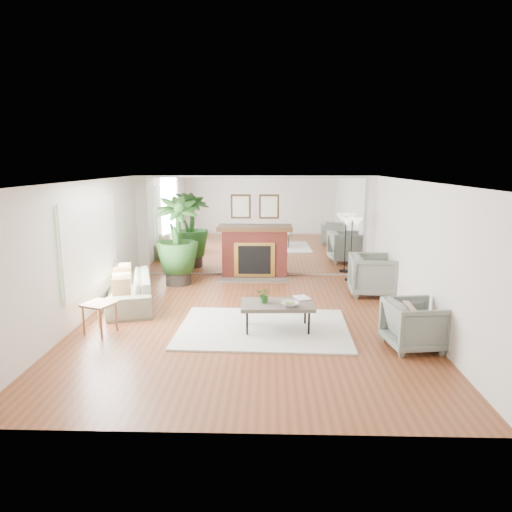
{
  "coord_description": "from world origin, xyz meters",
  "views": [
    {
      "loc": [
        0.36,
        -7.85,
        2.82
      ],
      "look_at": [
        0.11,
        0.6,
        1.08
      ],
      "focal_mm": 32.0,
      "sensor_mm": 36.0,
      "label": 1
    }
  ],
  "objects_px": {
    "armchair_back": "(373,275)",
    "potted_ficus": "(177,238)",
    "sofa": "(129,290)",
    "armchair_front": "(415,325)",
    "coffee_table": "(277,305)",
    "fireplace": "(255,251)",
    "side_table": "(99,308)",
    "floor_lamp": "(352,227)"
  },
  "relations": [
    {
      "from": "sofa",
      "to": "potted_ficus",
      "type": "relative_size",
      "value": 1.03
    },
    {
      "from": "sofa",
      "to": "floor_lamp",
      "type": "distance_m",
      "value": 5.33
    },
    {
      "from": "sofa",
      "to": "side_table",
      "type": "bearing_deg",
      "value": -17.33
    },
    {
      "from": "side_table",
      "to": "floor_lamp",
      "type": "height_order",
      "value": "floor_lamp"
    },
    {
      "from": "fireplace",
      "to": "armchair_front",
      "type": "xyz_separation_m",
      "value": [
        2.6,
        -4.4,
        -0.28
      ]
    },
    {
      "from": "coffee_table",
      "to": "armchair_front",
      "type": "bearing_deg",
      "value": -17.94
    },
    {
      "from": "side_table",
      "to": "potted_ficus",
      "type": "distance_m",
      "value": 3.31
    },
    {
      "from": "side_table",
      "to": "armchair_back",
      "type": "bearing_deg",
      "value": 25.54
    },
    {
      "from": "fireplace",
      "to": "potted_ficus",
      "type": "xyz_separation_m",
      "value": [
        -1.78,
        -0.75,
        0.44
      ]
    },
    {
      "from": "sofa",
      "to": "armchair_back",
      "type": "distance_m",
      "value": 5.13
    },
    {
      "from": "fireplace",
      "to": "side_table",
      "type": "height_order",
      "value": "fireplace"
    },
    {
      "from": "armchair_front",
      "to": "floor_lamp",
      "type": "bearing_deg",
      "value": -4.45
    },
    {
      "from": "potted_ficus",
      "to": "floor_lamp",
      "type": "height_order",
      "value": "potted_ficus"
    },
    {
      "from": "coffee_table",
      "to": "floor_lamp",
      "type": "relative_size",
      "value": 0.82
    },
    {
      "from": "fireplace",
      "to": "potted_ficus",
      "type": "bearing_deg",
      "value": -157.2
    },
    {
      "from": "armchair_back",
      "to": "armchair_front",
      "type": "distance_m",
      "value": 2.91
    },
    {
      "from": "side_table",
      "to": "sofa",
      "type": "bearing_deg",
      "value": 89.2
    },
    {
      "from": "fireplace",
      "to": "side_table",
      "type": "bearing_deg",
      "value": -122.28
    },
    {
      "from": "armchair_back",
      "to": "floor_lamp",
      "type": "bearing_deg",
      "value": 16.2
    },
    {
      "from": "sofa",
      "to": "armchair_front",
      "type": "distance_m",
      "value": 5.44
    },
    {
      "from": "potted_ficus",
      "to": "floor_lamp",
      "type": "xyz_separation_m",
      "value": [
        4.11,
        0.49,
        0.2
      ]
    },
    {
      "from": "fireplace",
      "to": "armchair_front",
      "type": "distance_m",
      "value": 5.12
    },
    {
      "from": "sofa",
      "to": "armchair_back",
      "type": "height_order",
      "value": "armchair_back"
    },
    {
      "from": "coffee_table",
      "to": "sofa",
      "type": "height_order",
      "value": "sofa"
    },
    {
      "from": "fireplace",
      "to": "sofa",
      "type": "height_order",
      "value": "fireplace"
    },
    {
      "from": "armchair_back",
      "to": "coffee_table",
      "type": "bearing_deg",
      "value": 140.86
    },
    {
      "from": "potted_ficus",
      "to": "sofa",
      "type": "bearing_deg",
      "value": -112.53
    },
    {
      "from": "coffee_table",
      "to": "armchair_back",
      "type": "xyz_separation_m",
      "value": [
        2.1,
        2.23,
        -0.01
      ]
    },
    {
      "from": "armchair_back",
      "to": "potted_ficus",
      "type": "relative_size",
      "value": 0.47
    },
    {
      "from": "coffee_table",
      "to": "potted_ficus",
      "type": "height_order",
      "value": "potted_ficus"
    },
    {
      "from": "potted_ficus",
      "to": "armchair_front",
      "type": "bearing_deg",
      "value": -39.85
    },
    {
      "from": "fireplace",
      "to": "side_table",
      "type": "relative_size",
      "value": 3.43
    },
    {
      "from": "coffee_table",
      "to": "armchair_back",
      "type": "distance_m",
      "value": 3.06
    },
    {
      "from": "fireplace",
      "to": "armchair_back",
      "type": "relative_size",
      "value": 2.11
    },
    {
      "from": "coffee_table",
      "to": "potted_ficus",
      "type": "distance_m",
      "value": 3.8
    },
    {
      "from": "floor_lamp",
      "to": "side_table",
      "type": "bearing_deg",
      "value": -142.73
    },
    {
      "from": "armchair_back",
      "to": "potted_ficus",
      "type": "height_order",
      "value": "potted_ficus"
    },
    {
      "from": "sofa",
      "to": "floor_lamp",
      "type": "height_order",
      "value": "floor_lamp"
    },
    {
      "from": "side_table",
      "to": "fireplace",
      "type": "bearing_deg",
      "value": 57.72
    },
    {
      "from": "side_table",
      "to": "floor_lamp",
      "type": "distance_m",
      "value": 6.1
    },
    {
      "from": "armchair_front",
      "to": "side_table",
      "type": "distance_m",
      "value": 5.1
    },
    {
      "from": "sofa",
      "to": "side_table",
      "type": "height_order",
      "value": "sofa"
    }
  ]
}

